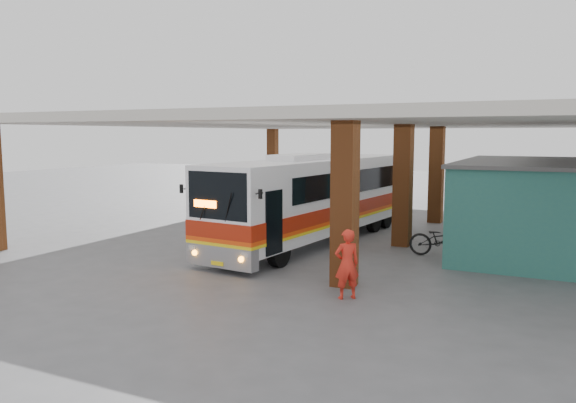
{
  "coord_description": "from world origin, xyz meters",
  "views": [
    {
      "loc": [
        8.01,
        -16.74,
        4.0
      ],
      "look_at": [
        -0.11,
        0.0,
        1.76
      ],
      "focal_mm": 35.0,
      "sensor_mm": 36.0,
      "label": 1
    }
  ],
  "objects_px": {
    "coach_bus": "(314,199)",
    "pedestrian": "(347,264)",
    "motorcycle": "(443,240)",
    "red_chair": "(479,222)"
  },
  "relations": [
    {
      "from": "pedestrian",
      "to": "motorcycle",
      "type": "bearing_deg",
      "value": -142.63
    },
    {
      "from": "motorcycle",
      "to": "pedestrian",
      "type": "xyz_separation_m",
      "value": [
        -1.23,
        -5.75,
        0.29
      ]
    },
    {
      "from": "coach_bus",
      "to": "red_chair",
      "type": "xyz_separation_m",
      "value": [
        5.16,
        5.66,
        -1.32
      ]
    },
    {
      "from": "motorcycle",
      "to": "coach_bus",
      "type": "bearing_deg",
      "value": 85.75
    },
    {
      "from": "motorcycle",
      "to": "red_chair",
      "type": "bearing_deg",
      "value": -2.32
    },
    {
      "from": "coach_bus",
      "to": "pedestrian",
      "type": "bearing_deg",
      "value": -54.26
    },
    {
      "from": "coach_bus",
      "to": "pedestrian",
      "type": "distance_m",
      "value": 7.19
    },
    {
      "from": "motorcycle",
      "to": "red_chair",
      "type": "xyz_separation_m",
      "value": [
        0.38,
        6.12,
        -0.25
      ]
    },
    {
      "from": "coach_bus",
      "to": "motorcycle",
      "type": "distance_m",
      "value": 4.92
    },
    {
      "from": "coach_bus",
      "to": "red_chair",
      "type": "distance_m",
      "value": 7.77
    }
  ]
}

